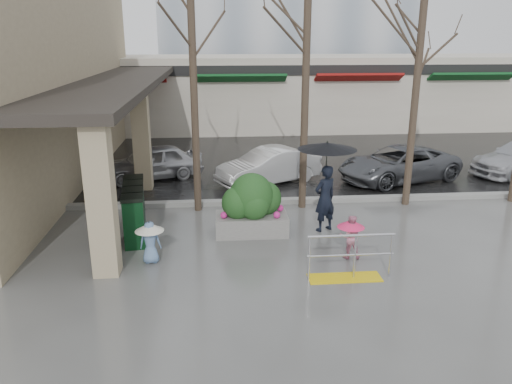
{
  "coord_description": "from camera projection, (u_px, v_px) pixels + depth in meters",
  "views": [
    {
      "loc": [
        -1.48,
        -10.84,
        5.06
      ],
      "look_at": [
        -0.45,
        1.12,
        1.3
      ],
      "focal_mm": 35.0,
      "sensor_mm": 36.0,
      "label": 1
    }
  ],
  "objects": [
    {
      "name": "street_asphalt",
      "position": [
        236.0,
        116.0,
        32.85
      ],
      "size": [
        120.0,
        36.0,
        0.01
      ],
      "primitive_type": "cube",
      "color": "black",
      "rests_on": "ground"
    },
    {
      "name": "ground",
      "position": [
        279.0,
        257.0,
        11.94
      ],
      "size": [
        120.0,
        120.0,
        0.0
      ],
      "primitive_type": "plane",
      "color": "#51514F",
      "rests_on": "ground"
    },
    {
      "name": "handrail",
      "position": [
        348.0,
        262.0,
        10.8
      ],
      "size": [
        1.9,
        0.5,
        1.03
      ],
      "color": "yellow",
      "rests_on": "ground"
    },
    {
      "name": "woman",
      "position": [
        326.0,
        175.0,
        13.14
      ],
      "size": [
        1.56,
        1.56,
        2.47
      ],
      "rotation": [
        0.0,
        0.0,
        3.62
      ],
      "color": "black",
      "rests_on": "ground"
    },
    {
      "name": "news_boxes",
      "position": [
        134.0,
        210.0,
        13.2
      ],
      "size": [
        0.83,
        2.43,
        1.33
      ],
      "rotation": [
        0.0,
        0.0,
        0.13
      ],
      "color": "#0B3417",
      "rests_on": "ground"
    },
    {
      "name": "tree_mideast",
      "position": [
        420.0,
        43.0,
        14.28
      ],
      "size": [
        3.2,
        3.2,
        6.5
      ],
      "color": "#382B21",
      "rests_on": "ground"
    },
    {
      "name": "car_a",
      "position": [
        151.0,
        162.0,
        18.31
      ],
      "size": [
        3.98,
        2.6,
        1.26
      ],
      "primitive_type": "imported",
      "rotation": [
        0.0,
        0.0,
        -1.24
      ],
      "color": "#AAABAF",
      "rests_on": "ground"
    },
    {
      "name": "canopy_slab",
      "position": [
        120.0,
        78.0,
        18.07
      ],
      "size": [
        2.8,
        18.0,
        0.25
      ],
      "primitive_type": "cube",
      "color": "#2D2823",
      "rests_on": "pillar_front"
    },
    {
      "name": "pillar_back",
      "position": [
        142.0,
        139.0,
        16.8
      ],
      "size": [
        0.55,
        0.55,
        3.5
      ],
      "primitive_type": "cube",
      "color": "tan",
      "rests_on": "ground"
    },
    {
      "name": "car_b",
      "position": [
        269.0,
        166.0,
        17.76
      ],
      "size": [
        4.01,
        2.95,
        1.26
      ],
      "primitive_type": "imported",
      "rotation": [
        0.0,
        0.0,
        -1.09
      ],
      "color": "white",
      "rests_on": "ground"
    },
    {
      "name": "tree_midwest",
      "position": [
        307.0,
        30.0,
        13.9
      ],
      "size": [
        3.2,
        3.2,
        7.0
      ],
      "color": "#382B21",
      "rests_on": "ground"
    },
    {
      "name": "tree_west",
      "position": [
        192.0,
        35.0,
        13.68
      ],
      "size": [
        3.2,
        3.2,
        6.8
      ],
      "color": "#382B21",
      "rests_on": "ground"
    },
    {
      "name": "child_pink",
      "position": [
        350.0,
        233.0,
        11.74
      ],
      "size": [
        0.65,
        0.65,
        1.06
      ],
      "rotation": [
        0.0,
        0.0,
        3.04
      ],
      "color": "pink",
      "rests_on": "ground"
    },
    {
      "name": "storefront_row",
      "position": [
        273.0,
        92.0,
        28.58
      ],
      "size": [
        34.0,
        6.74,
        4.0
      ],
      "color": "beige",
      "rests_on": "ground"
    },
    {
      "name": "pillar_front",
      "position": [
        101.0,
        199.0,
        10.62
      ],
      "size": [
        0.55,
        0.55,
        3.5
      ],
      "primitive_type": "cube",
      "color": "tan",
      "rests_on": "ground"
    },
    {
      "name": "planter",
      "position": [
        252.0,
        205.0,
        13.16
      ],
      "size": [
        1.92,
        1.13,
        1.66
      ],
      "rotation": [
        0.0,
        0.0,
        -0.01
      ],
      "color": "slate",
      "rests_on": "ground"
    },
    {
      "name": "curb",
      "position": [
        262.0,
        202.0,
        15.72
      ],
      "size": [
        120.0,
        0.3,
        0.15
      ],
      "primitive_type": "cube",
      "color": "gray",
      "rests_on": "ground"
    },
    {
      "name": "car_c",
      "position": [
        399.0,
        164.0,
        18.1
      ],
      "size": [
        4.97,
        3.47,
        1.26
      ],
      "primitive_type": "imported",
      "rotation": [
        0.0,
        0.0,
        -1.23
      ],
      "color": "#53565A",
      "rests_on": "ground"
    },
    {
      "name": "child_blue",
      "position": [
        150.0,
        237.0,
        11.48
      ],
      "size": [
        0.67,
        0.67,
        1.02
      ],
      "rotation": [
        0.0,
        0.0,
        3.14
      ],
      "color": "#688BB9",
      "rests_on": "ground"
    }
  ]
}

